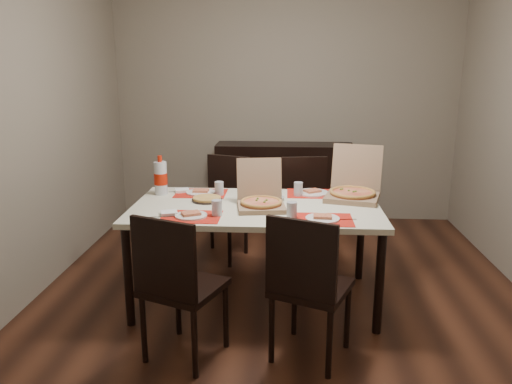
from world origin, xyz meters
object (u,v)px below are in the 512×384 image
at_px(dining_table, 256,214).
at_px(chair_far_right, 306,204).
at_px(pizza_box_center, 261,200).
at_px(dip_bowl, 277,198).
at_px(sideboard, 284,184).
at_px(chair_near_right, 307,283).
at_px(chair_near_left, 177,283).
at_px(chair_far_left, 223,202).
at_px(soda_bottle, 161,178).

distance_m(dining_table, chair_far_right, 0.99).
height_order(pizza_box_center, dip_bowl, pizza_box_center).
relative_size(sideboard, dining_table, 0.83).
bearing_deg(sideboard, chair_near_right, -86.71).
relative_size(chair_near_left, chair_far_left, 1.00).
bearing_deg(chair_far_left, chair_near_left, -91.69).
bearing_deg(dip_bowl, soda_bottle, 173.10).
xyz_separation_m(sideboard, dip_bowl, (-0.04, -1.77, 0.31)).
distance_m(dining_table, chair_near_right, 0.89).
bearing_deg(chair_far_right, pizza_box_center, -111.09).
bearing_deg(soda_bottle, sideboard, 59.71).
bearing_deg(soda_bottle, dip_bowl, -6.90).
distance_m(sideboard, chair_near_right, 2.73).
relative_size(chair_far_left, chair_far_right, 1.00).
bearing_deg(chair_near_left, chair_far_right, 64.85).
bearing_deg(sideboard, chair_near_left, -102.37).
distance_m(chair_far_left, pizza_box_center, 1.08).
xyz_separation_m(chair_near_left, chair_far_left, (0.05, 1.75, 0.00)).
distance_m(chair_near_right, pizza_box_center, 0.86).
bearing_deg(chair_far_left, dining_table, -68.37).
relative_size(dining_table, chair_far_right, 1.94).
distance_m(dining_table, pizza_box_center, 0.14).
bearing_deg(chair_far_right, chair_near_right, -91.60).
height_order(dining_table, pizza_box_center, pizza_box_center).
bearing_deg(dip_bowl, chair_far_right, 71.17).
height_order(dip_bowl, soda_bottle, soda_bottle).
distance_m(dining_table, soda_bottle, 0.84).
xyz_separation_m(chair_near_right, dip_bowl, (-0.20, 0.96, 0.25)).
xyz_separation_m(chair_near_left, pizza_box_center, (0.45, 0.79, 0.29)).
xyz_separation_m(chair_near_right, soda_bottle, (-1.12, 1.07, 0.37)).
distance_m(chair_far_left, chair_far_right, 0.76).
distance_m(chair_near_right, chair_far_right, 1.68).
bearing_deg(pizza_box_center, chair_near_right, -67.13).
bearing_deg(soda_bottle, chair_near_left, -72.16).
xyz_separation_m(chair_near_right, chair_far_right, (0.05, 1.68, 0.00)).
bearing_deg(sideboard, soda_bottle, -120.29).
bearing_deg(sideboard, dining_table, -95.79).
height_order(chair_far_right, pizza_box_center, pizza_box_center).
bearing_deg(pizza_box_center, chair_far_right, 68.91).
bearing_deg(dip_bowl, pizza_box_center, -118.25).
relative_size(pizza_box_center, soda_bottle, 1.32).
height_order(chair_near_left, chair_far_left, same).
bearing_deg(chair_near_left, sideboard, 77.63).
xyz_separation_m(dining_table, dip_bowl, (0.15, 0.16, 0.08)).
distance_m(sideboard, chair_far_left, 1.16).
xyz_separation_m(sideboard, chair_near_right, (0.16, -2.72, 0.06)).
bearing_deg(chair_far_left, pizza_box_center, -67.49).
xyz_separation_m(pizza_box_center, dip_bowl, (0.11, 0.21, -0.04)).
relative_size(sideboard, dip_bowl, 13.79).
xyz_separation_m(chair_far_right, pizza_box_center, (-0.36, -0.94, 0.29)).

